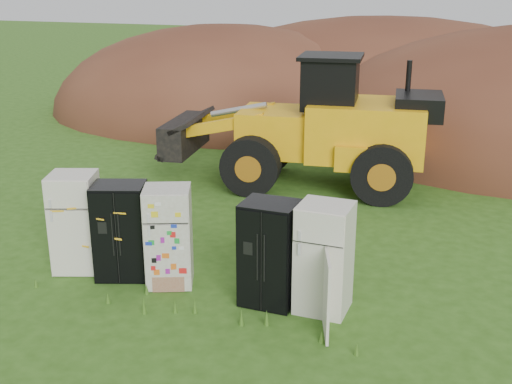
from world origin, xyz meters
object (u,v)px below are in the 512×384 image
fridge_black_side (121,231)px  fridge_open_door (324,258)px  fridge_leftmost (76,222)px  fridge_sticker (169,236)px  wheel_loader (296,121)px  fridge_black_right (270,253)px

fridge_black_side → fridge_open_door: fridge_open_door is taller
fridge_leftmost → fridge_sticker: size_ratio=1.03×
fridge_black_side → wheel_loader: wheel_loader is taller
fridge_black_side → fridge_black_right: 2.85m
fridge_sticker → fridge_black_right: fridge_sticker is taller
fridge_leftmost → wheel_loader: bearing=50.7°
fridge_open_door → fridge_black_right: bearing=-174.1°
fridge_sticker → fridge_open_door: 2.81m
fridge_open_door → wheel_loader: (-2.40, 6.37, 0.79)m
wheel_loader → fridge_leftmost: bearing=-117.5°
fridge_sticker → fridge_black_right: size_ratio=1.01×
fridge_sticker → fridge_black_right: bearing=-24.5°
fridge_sticker → fridge_open_door: bearing=-22.4°
fridge_open_door → fridge_black_side: bearing=-178.0°
fridge_sticker → wheel_loader: bearing=64.0°
fridge_black_right → wheel_loader: (-1.50, 6.44, 0.81)m
fridge_leftmost → fridge_black_right: fridge_leftmost is taller
fridge_black_right → fridge_open_door: bearing=5.6°
fridge_black_side → fridge_sticker: bearing=-17.6°
fridge_leftmost → fridge_sticker: bearing=-18.4°
fridge_black_right → fridge_open_door: (0.91, 0.07, 0.03)m
fridge_leftmost → fridge_black_side: (0.96, 0.01, -0.05)m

